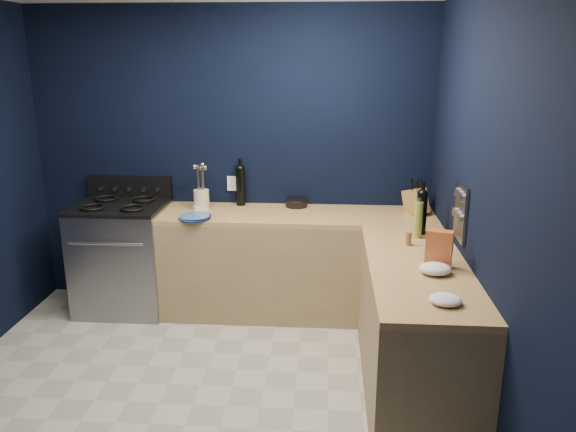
# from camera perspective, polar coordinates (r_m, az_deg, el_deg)

# --- Properties ---
(floor) EXTENTS (3.50, 3.50, 0.02)m
(floor) POSITION_cam_1_polar(r_m,az_deg,el_deg) (3.94, -9.53, -18.28)
(floor) COLOR #AFA99A
(floor) RESTS_ON ground
(wall_back) EXTENTS (3.50, 0.02, 2.60)m
(wall_back) POSITION_cam_1_polar(r_m,az_deg,el_deg) (5.06, -5.63, 5.76)
(wall_back) COLOR black
(wall_back) RESTS_ON ground
(wall_right) EXTENTS (0.02, 3.50, 2.60)m
(wall_right) POSITION_cam_1_polar(r_m,az_deg,el_deg) (3.40, 19.51, -0.18)
(wall_right) COLOR black
(wall_right) RESTS_ON ground
(wall_front) EXTENTS (3.50, 0.02, 2.60)m
(wall_front) POSITION_cam_1_polar(r_m,az_deg,el_deg) (1.86, -24.42, -14.37)
(wall_front) COLOR black
(wall_front) RESTS_ON ground
(cab_back) EXTENTS (2.30, 0.63, 0.86)m
(cab_back) POSITION_cam_1_polar(r_m,az_deg,el_deg) (4.92, 0.94, -5.00)
(cab_back) COLOR #9C8258
(cab_back) RESTS_ON floor
(top_back) EXTENTS (2.30, 0.63, 0.04)m
(top_back) POSITION_cam_1_polar(r_m,az_deg,el_deg) (4.78, 0.97, 0.04)
(top_back) COLOR olive
(top_back) RESTS_ON cab_back
(cab_right) EXTENTS (0.63, 1.67, 0.86)m
(cab_right) POSITION_cam_1_polar(r_m,az_deg,el_deg) (3.91, 12.53, -11.24)
(cab_right) COLOR #9C8258
(cab_right) RESTS_ON floor
(top_right) EXTENTS (0.63, 1.67, 0.04)m
(top_right) POSITION_cam_1_polar(r_m,az_deg,el_deg) (3.73, 12.95, -5.07)
(top_right) COLOR olive
(top_right) RESTS_ON cab_right
(gas_range) EXTENTS (0.76, 0.66, 0.92)m
(gas_range) POSITION_cam_1_polar(r_m,az_deg,el_deg) (5.20, -16.19, -4.13)
(gas_range) COLOR gray
(gas_range) RESTS_ON floor
(oven_door) EXTENTS (0.59, 0.02, 0.42)m
(oven_door) POSITION_cam_1_polar(r_m,az_deg,el_deg) (4.93, -17.41, -5.48)
(oven_door) COLOR black
(oven_door) RESTS_ON gas_range
(cooktop) EXTENTS (0.76, 0.66, 0.03)m
(cooktop) POSITION_cam_1_polar(r_m,az_deg,el_deg) (5.06, -16.60, 0.93)
(cooktop) COLOR black
(cooktop) RESTS_ON gas_range
(backguard) EXTENTS (0.76, 0.06, 0.20)m
(backguard) POSITION_cam_1_polar(r_m,az_deg,el_deg) (5.31, -15.58, 2.87)
(backguard) COLOR black
(backguard) RESTS_ON gas_range
(spice_panel) EXTENTS (0.02, 0.28, 0.38)m
(spice_panel) POSITION_cam_1_polar(r_m,az_deg,el_deg) (3.94, 16.97, 0.37)
(spice_panel) COLOR gray
(spice_panel) RESTS_ON wall_right
(wall_outlet) EXTENTS (0.09, 0.02, 0.13)m
(wall_outlet) POSITION_cam_1_polar(r_m,az_deg,el_deg) (5.09, -5.61, 3.28)
(wall_outlet) COLOR white
(wall_outlet) RESTS_ON wall_back
(plate_stack) EXTENTS (0.28, 0.28, 0.03)m
(plate_stack) POSITION_cam_1_polar(r_m,az_deg,el_deg) (4.66, -9.38, -0.13)
(plate_stack) COLOR #3061A5
(plate_stack) RESTS_ON top_back
(ramekin) EXTENTS (0.09, 0.09, 0.03)m
(ramekin) POSITION_cam_1_polar(r_m,az_deg,el_deg) (4.94, -9.02, 0.82)
(ramekin) COLOR white
(ramekin) RESTS_ON top_back
(utensil_crock) EXTENTS (0.17, 0.17, 0.17)m
(utensil_crock) POSITION_cam_1_polar(r_m,az_deg,el_deg) (4.96, -8.68, 1.69)
(utensil_crock) COLOR beige
(utensil_crock) RESTS_ON top_back
(wine_bottle_back) EXTENTS (0.09, 0.09, 0.33)m
(wine_bottle_back) POSITION_cam_1_polar(r_m,az_deg,el_deg) (5.02, -4.78, 2.97)
(wine_bottle_back) COLOR black
(wine_bottle_back) RESTS_ON top_back
(lemon_basket) EXTENTS (0.22, 0.22, 0.07)m
(lemon_basket) POSITION_cam_1_polar(r_m,az_deg,el_deg) (4.97, 0.87, 1.35)
(lemon_basket) COLOR black
(lemon_basket) RESTS_ON top_back
(knife_block) EXTENTS (0.23, 0.27, 0.26)m
(knife_block) POSITION_cam_1_polar(r_m,az_deg,el_deg) (4.85, 12.70, 1.42)
(knife_block) COLOR olive
(knife_block) RESTS_ON top_back
(wine_bottle_right) EXTENTS (0.09, 0.09, 0.32)m
(wine_bottle_right) POSITION_cam_1_polar(r_m,az_deg,el_deg) (4.30, 13.26, 0.26)
(wine_bottle_right) COLOR black
(wine_bottle_right) RESTS_ON top_right
(oil_bottle) EXTENTS (0.08, 0.08, 0.27)m
(oil_bottle) POSITION_cam_1_polar(r_m,az_deg,el_deg) (4.21, 12.93, -0.39)
(oil_bottle) COLOR olive
(oil_bottle) RESTS_ON top_right
(spice_jar_near) EXTENTS (0.05, 0.05, 0.10)m
(spice_jar_near) POSITION_cam_1_polar(r_m,az_deg,el_deg) (4.06, 12.00, -2.25)
(spice_jar_near) COLOR olive
(spice_jar_near) RESTS_ON top_right
(spice_jar_far) EXTENTS (0.06, 0.06, 0.09)m
(spice_jar_far) POSITION_cam_1_polar(r_m,az_deg,el_deg) (4.03, 14.43, -2.58)
(spice_jar_far) COLOR olive
(spice_jar_far) RESTS_ON top_right
(crouton_bag) EXTENTS (0.18, 0.12, 0.24)m
(crouton_bag) POSITION_cam_1_polar(r_m,az_deg,el_deg) (3.68, 14.94, -3.21)
(crouton_bag) COLOR #A92836
(crouton_bag) RESTS_ON top_right
(towel_front) EXTENTS (0.22, 0.20, 0.07)m
(towel_front) POSITION_cam_1_polar(r_m,az_deg,el_deg) (3.58, 14.56, -5.15)
(towel_front) COLOR white
(towel_front) RESTS_ON top_right
(towel_end) EXTENTS (0.18, 0.16, 0.05)m
(towel_end) POSITION_cam_1_polar(r_m,az_deg,el_deg) (3.18, 15.54, -8.09)
(towel_end) COLOR white
(towel_end) RESTS_ON top_right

